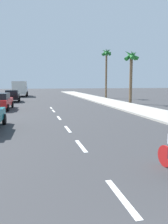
{
  "coord_description": "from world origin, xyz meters",
  "views": [
    {
      "loc": [
        -1.88,
        -0.53,
        2.53
      ],
      "look_at": [
        0.61,
        10.27,
        1.1
      ],
      "focal_mm": 36.41,
      "sensor_mm": 36.0,
      "label": 1
    }
  ],
  "objects_px": {
    "parked_car_black": "(12,96)",
    "delivery_truck": "(20,88)",
    "palm_tree_distant": "(106,58)",
    "palm_tree_far": "(131,62)"
  },
  "relations": [
    {
      "from": "palm_tree_far",
      "to": "parked_car_black",
      "type": "bearing_deg",
      "value": 157.97
    },
    {
      "from": "parked_car_black",
      "to": "palm_tree_distant",
      "type": "height_order",
      "value": "palm_tree_distant"
    },
    {
      "from": "delivery_truck",
      "to": "parked_car_black",
      "type": "bearing_deg",
      "value": -91.07
    },
    {
      "from": "parked_car_black",
      "to": "delivery_truck",
      "type": "distance_m",
      "value": 12.36
    },
    {
      "from": "palm_tree_distant",
      "to": "delivery_truck",
      "type": "bearing_deg",
      "value": 151.15
    },
    {
      "from": "delivery_truck",
      "to": "palm_tree_distant",
      "type": "height_order",
      "value": "palm_tree_distant"
    },
    {
      "from": "parked_car_black",
      "to": "delivery_truck",
      "type": "relative_size",
      "value": 0.66
    },
    {
      "from": "delivery_truck",
      "to": "palm_tree_distant",
      "type": "distance_m",
      "value": 16.91
    },
    {
      "from": "palm_tree_far",
      "to": "delivery_truck",
      "type": "bearing_deg",
      "value": 127.38
    },
    {
      "from": "parked_car_black",
      "to": "delivery_truck",
      "type": "xyz_separation_m",
      "value": [
        0.45,
        12.33,
        0.67
      ]
    }
  ]
}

